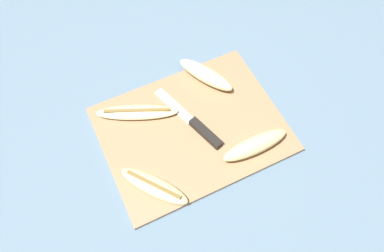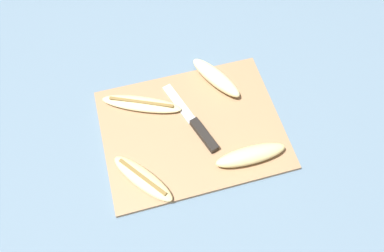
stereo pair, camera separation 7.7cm
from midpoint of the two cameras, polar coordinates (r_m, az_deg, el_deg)
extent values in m
plane|color=slate|center=(0.90, 2.45, -0.87)|extent=(4.00, 4.00, 0.00)
cube|color=#997551|center=(0.90, 2.47, -0.69)|extent=(0.42, 0.33, 0.01)
cube|color=black|center=(0.87, 4.38, -1.59)|extent=(0.05, 0.10, 0.02)
cube|color=#B7BABF|center=(0.92, 0.43, 3.27)|extent=(0.06, 0.13, 0.00)
ellipsoid|color=beige|center=(0.92, -5.30, 3.16)|extent=(0.20, 0.12, 0.02)
cube|color=brown|center=(0.91, -5.35, 3.49)|extent=(0.15, 0.07, 0.00)
ellipsoid|color=beige|center=(0.95, 6.01, 7.17)|extent=(0.11, 0.16, 0.03)
ellipsoid|color=#DBC684|center=(0.83, -4.86, -8.19)|extent=(0.13, 0.16, 0.02)
cube|color=brown|center=(0.82, -4.92, -7.93)|extent=(0.09, 0.11, 0.00)
ellipsoid|color=#EDD689|center=(0.86, 11.50, -4.58)|extent=(0.16, 0.04, 0.04)
camera|label=1|loc=(0.04, -87.48, 4.59)|focal=35.00mm
camera|label=2|loc=(0.04, 92.52, -4.59)|focal=35.00mm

